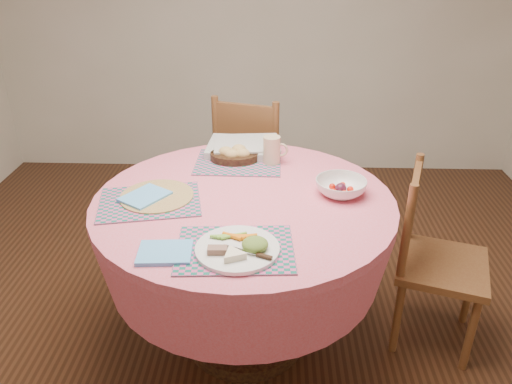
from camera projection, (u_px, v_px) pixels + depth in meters
ground at (246, 337)px, 2.38m from camera, size 4.00×4.00×0.00m
dining_table at (244, 238)px, 2.13m from camera, size 1.24×1.24×0.75m
chair_right at (433, 256)px, 2.21m from camera, size 0.48×0.49×0.85m
chair_back at (253, 165)px, 2.99m from camera, size 0.53×0.51×0.93m
placemat_front at (235, 249)px, 1.70m from camera, size 0.42×0.32×0.01m
placemat_left at (150, 202)px, 2.01m from camera, size 0.45×0.37×0.01m
placemat_back at (238, 163)px, 2.36m from camera, size 0.40×0.31×0.01m
wicker_trivet at (157, 196)px, 2.04m from camera, size 0.30×0.30×0.01m
napkin_near at (165, 253)px, 1.68m from camera, size 0.19×0.15×0.01m
napkin_far at (145, 197)px, 2.02m from camera, size 0.22×0.23×0.01m
dinner_plate at (239, 248)px, 1.68m from camera, size 0.29×0.29×0.05m
bread_bowl at (234, 154)px, 2.37m from camera, size 0.23×0.23×0.08m
latte_mug at (272, 150)px, 2.32m from camera, size 0.12×0.08×0.13m
fruit_bowl at (341, 187)px, 2.06m from camera, size 0.28×0.28×0.07m
newspaper_stack at (243, 146)px, 2.47m from camera, size 0.37×0.29×0.04m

